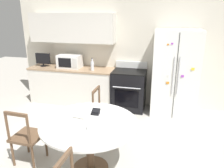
{
  "coord_description": "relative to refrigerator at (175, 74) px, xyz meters",
  "views": [
    {
      "loc": [
        1.02,
        -2.5,
        2.19
      ],
      "look_at": [
        0.12,
        1.15,
        0.95
      ],
      "focal_mm": 35.0,
      "sensor_mm": 36.0,
      "label": 1
    }
  ],
  "objects": [
    {
      "name": "back_wall",
      "position": [
        -1.57,
        0.35,
        0.51
      ],
      "size": [
        5.2,
        0.44,
        2.6
      ],
      "color": "silver",
      "rests_on": "ground_plane"
    },
    {
      "name": "ground_plane",
      "position": [
        -1.26,
        -2.24,
        -0.93
      ],
      "size": [
        14.0,
        14.0,
        0.0
      ],
      "primitive_type": "plane",
      "color": "#B2ADA3"
    },
    {
      "name": "oven_range",
      "position": [
        -1.0,
        0.02,
        -0.46
      ],
      "size": [
        0.75,
        0.68,
        1.08
      ],
      "color": "black",
      "rests_on": "ground_plane"
    },
    {
      "name": "microwave",
      "position": [
        -2.48,
        0.07,
        0.13
      ],
      "size": [
        0.55,
        0.38,
        0.31
      ],
      "color": "white",
      "rests_on": "kitchen_counter"
    },
    {
      "name": "dining_chair_left",
      "position": [
        -2.14,
        -2.3,
        -0.49
      ],
      "size": [
        0.44,
        0.44,
        0.9
      ],
      "rotation": [
        0.0,
        0.0,
        6.25
      ],
      "color": "brown",
      "rests_on": "ground_plane"
    },
    {
      "name": "countertop_tv",
      "position": [
        -3.19,
        0.04,
        0.15
      ],
      "size": [
        0.37,
        0.16,
        0.33
      ],
      "color": "black",
      "rests_on": "kitchen_counter"
    },
    {
      "name": "folded_napkin",
      "position": [
        -1.36,
        -2.16,
        -0.14
      ],
      "size": [
        0.19,
        0.08,
        0.05
      ],
      "color": "silver",
      "rests_on": "dining_table"
    },
    {
      "name": "mail_stack",
      "position": [
        -1.44,
        -1.89,
        -0.15
      ],
      "size": [
        0.32,
        0.36,
        0.02
      ],
      "color": "white",
      "rests_on": "dining_table"
    },
    {
      "name": "dining_table",
      "position": [
        -1.18,
        -2.22,
        -0.29
      ],
      "size": [
        1.34,
        1.34,
        0.76
      ],
      "color": "white",
      "rests_on": "ground_plane"
    },
    {
      "name": "dining_chair_far",
      "position": [
        -1.23,
        -1.27,
        -0.49
      ],
      "size": [
        0.43,
        0.43,
        0.9
      ],
      "rotation": [
        0.0,
        0.0,
        4.69
      ],
      "color": "brown",
      "rests_on": "ground_plane"
    },
    {
      "name": "counter_bottle",
      "position": [
        -1.86,
        -0.06,
        0.08
      ],
      "size": [
        0.08,
        0.08,
        0.29
      ],
      "color": "silver",
      "rests_on": "kitchen_counter"
    },
    {
      "name": "candle_glass",
      "position": [
        -1.1,
        -2.41,
        -0.13
      ],
      "size": [
        0.09,
        0.09,
        0.08
      ],
      "color": "silver",
      "rests_on": "dining_table"
    },
    {
      "name": "kitchen_counter",
      "position": [
        -2.43,
        0.05,
        -0.48
      ],
      "size": [
        2.09,
        0.64,
        0.9
      ],
      "color": "silver",
      "rests_on": "ground_plane"
    },
    {
      "name": "refrigerator",
      "position": [
        0.0,
        0.0,
        0.0
      ],
      "size": [
        0.94,
        0.71,
        1.86
      ],
      "color": "white",
      "rests_on": "ground_plane"
    },
    {
      "name": "wallet",
      "position": [
        -1.17,
        -1.96,
        -0.14
      ],
      "size": [
        0.12,
        0.13,
        0.07
      ],
      "color": "black",
      "rests_on": "dining_table"
    }
  ]
}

